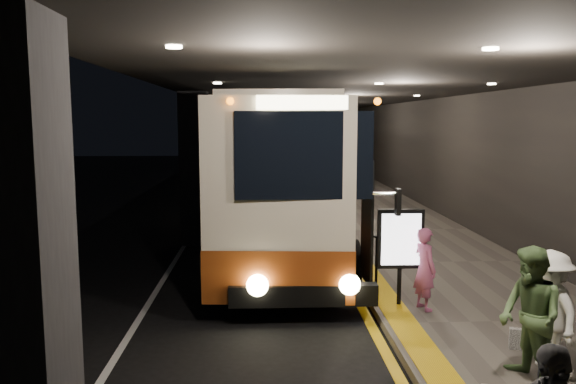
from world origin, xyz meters
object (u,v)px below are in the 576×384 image
object	(u,v)px
coach_main	(287,180)
info_sign	(400,241)
passenger_boarding	(425,269)
passenger_waiting_white	(550,310)
coach_second	(270,155)
coach_third	(269,143)
stanchion_post	(376,263)
passenger_waiting_green	(530,316)
bag_polka	(518,339)

from	to	relation	value
coach_main	info_sign	bearing A→B (deg)	-67.68
passenger_boarding	passenger_waiting_white	size ratio (longest dim) A/B	0.90
coach_main	coach_second	size ratio (longest dim) A/B	1.11
coach_third	stanchion_post	bearing A→B (deg)	-85.87
coach_third	coach_main	bearing A→B (deg)	-88.57
passenger_waiting_white	passenger_waiting_green	bearing A→B (deg)	-51.90
coach_second	coach_third	distance (m)	15.06
coach_second	passenger_waiting_green	distance (m)	22.69
coach_second	bag_polka	distance (m)	21.69
coach_main	passenger_waiting_green	distance (m)	9.26
coach_main	coach_third	world-z (taller)	coach_main
passenger_waiting_white	coach_third	bearing A→B (deg)	-178.47
coach_second	passenger_waiting_green	xyz separation A→B (m)	(3.05, -22.47, -0.70)
info_sign	passenger_waiting_green	bearing A→B (deg)	-73.55
info_sign	coach_third	bearing A→B (deg)	93.95
passenger_waiting_green	bag_polka	bearing A→B (deg)	154.17
passenger_waiting_white	bag_polka	size ratio (longest dim) A/B	5.33
passenger_boarding	bag_polka	size ratio (longest dim) A/B	4.82
coach_second	stanchion_post	bearing A→B (deg)	-83.31
passenger_boarding	stanchion_post	distance (m)	1.34
passenger_boarding	bag_polka	xyz separation A→B (m)	(0.91, -1.86, -0.60)
passenger_waiting_green	stanchion_post	xyz separation A→B (m)	(-1.16, 4.12, -0.35)
coach_third	coach_second	bearing A→B (deg)	-89.40
passenger_waiting_white	passenger_boarding	bearing A→B (deg)	-161.70
coach_second	coach_third	size ratio (longest dim) A/B	1.00
info_sign	stanchion_post	size ratio (longest dim) A/B	1.62
passenger_waiting_white	stanchion_post	bearing A→B (deg)	-159.38
coach_third	stanchion_post	world-z (taller)	coach_third
stanchion_post	passenger_boarding	bearing A→B (deg)	-60.91
stanchion_post	coach_third	bearing A→B (deg)	93.00
passenger_waiting_green	bag_polka	distance (m)	1.40
coach_main	coach_second	xyz separation A→B (m)	(-0.29, 13.68, -0.16)
coach_main	passenger_waiting_green	xyz separation A→B (m)	(2.76, -8.79, -0.86)
coach_main	passenger_waiting_white	bearing A→B (deg)	-64.68
coach_main	coach_third	bearing A→B (deg)	94.25
passenger_waiting_white	info_sign	bearing A→B (deg)	-156.71
coach_second	passenger_waiting_green	world-z (taller)	coach_second
coach_second	coach_third	world-z (taller)	coach_third
passenger_boarding	coach_third	bearing A→B (deg)	-14.85
coach_second	passenger_boarding	size ratio (longest dim) A/B	7.72
stanchion_post	passenger_waiting_green	bearing A→B (deg)	-74.25
coach_third	passenger_waiting_white	distance (m)	37.25
passenger_boarding	passenger_waiting_green	size ratio (longest dim) A/B	0.83
passenger_boarding	info_sign	xyz separation A→B (m)	(-0.40, 0.26, 0.47)
passenger_waiting_white	bag_polka	xyz separation A→B (m)	(-0.11, 0.66, -0.68)
passenger_waiting_green	coach_main	bearing A→B (deg)	-168.86
coach_main	passenger_waiting_green	bearing A→B (deg)	-68.59
bag_polka	coach_second	bearing A→B (deg)	99.15
bag_polka	passenger_boarding	bearing A→B (deg)	116.12
coach_second	info_sign	bearing A→B (deg)	-82.85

